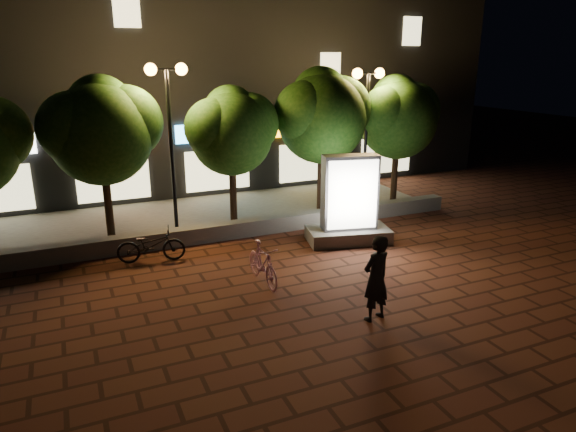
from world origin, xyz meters
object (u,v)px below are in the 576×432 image
tree_right (322,113)px  rider (376,278)px  scooter_parked (151,245)px  scooter_pink (263,264)px  street_lamp_left (169,106)px  tree_left (102,127)px  tree_mid (232,128)px  tree_far_right (398,115)px  ad_kiosk (349,207)px  street_lamp_right (367,102)px

tree_right → rider: bearing=-109.1°
rider → scooter_parked: (-3.84, 5.26, -0.48)m
rider → scooter_pink: bearing=-73.6°
street_lamp_left → tree_left: bearing=172.3°
street_lamp_left → tree_mid: bearing=7.3°
tree_far_right → tree_left: bearing=180.0°
tree_far_right → ad_kiosk: (-3.91, -3.23, -2.29)m
tree_far_right → tree_mid: bearing=-180.0°
scooter_pink → street_lamp_right: bearing=37.6°
tree_mid → street_lamp_left: size_ratio=0.87×
tree_far_right → rider: bearing=-127.3°
street_lamp_right → street_lamp_left: bearing=180.0°
tree_right → tree_far_right: 3.20m
tree_mid → tree_right: size_ratio=0.89×
scooter_parked → street_lamp_left: bearing=-16.1°
tree_mid → tree_far_right: tree_far_right is taller
street_lamp_left → tree_far_right: bearing=1.8°
tree_far_right → ad_kiosk: bearing=-140.4°
scooter_pink → tree_far_right: bearing=32.6°
street_lamp_left → ad_kiosk: 6.25m
tree_far_right → scooter_parked: (-9.71, -2.46, -2.89)m
scooter_pink → ad_kiosk: bearing=25.7°
rider → tree_far_right: bearing=-140.7°
street_lamp_left → scooter_pink: size_ratio=2.98×
tree_right → street_lamp_left: size_ratio=0.98×
tree_right → ad_kiosk: size_ratio=1.88×
tree_mid → ad_kiosk: (2.59, -3.23, -2.13)m
tree_left → ad_kiosk: 7.71m
tree_left → rider: bearing=-59.1°
tree_right → scooter_parked: (-6.52, -2.46, -3.08)m
tree_left → tree_right: (7.30, 0.00, 0.12)m
scooter_pink → street_lamp_left: bearing=101.9°
scooter_parked → ad_kiosk: bearing=-85.8°
ad_kiosk → scooter_parked: 5.88m
tree_mid → tree_left: bearing=180.0°
tree_mid → rider: 8.07m
tree_far_right → scooter_pink: 9.40m
tree_right → street_lamp_left: 5.38m
street_lamp_right → scooter_pink: bearing=-140.8°
tree_mid → scooter_parked: size_ratio=2.45×
tree_far_right → rider: (-5.87, -7.72, -2.41)m
tree_right → street_lamp_right: tree_right is taller
street_lamp_left → scooter_pink: (1.14, -4.77, -3.50)m
tree_right → rider: size_ratio=2.65×
tree_far_right → tree_right: bearing=180.0°
tree_right → scooter_parked: 7.62m
tree_right → scooter_parked: size_ratio=2.76×
tree_far_right → ad_kiosk: 5.56m
tree_mid → tree_far_right: size_ratio=0.95×
tree_right → street_lamp_right: (1.64, -0.26, 0.33)m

